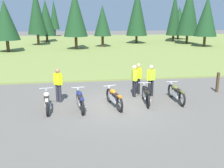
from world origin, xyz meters
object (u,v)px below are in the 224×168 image
at_px(motorcycle_cream, 47,101).
at_px(rider_in_hivis_vest, 58,83).
at_px(rider_checking_bike, 134,79).
at_px(motorcycle_olive, 176,93).
at_px(rider_near_row_end, 138,77).
at_px(motorcycle_orange, 114,98).
at_px(motorcycle_black, 146,94).
at_px(rider_with_back_turned, 151,79).
at_px(trail_marker_post, 218,82).
at_px(motorcycle_navy, 80,100).

height_order(motorcycle_cream, rider_in_hivis_vest, rider_in_hivis_vest).
relative_size(rider_in_hivis_vest, rider_checking_bike, 1.00).
bearing_deg(motorcycle_olive, rider_near_row_end, 133.93).
bearing_deg(motorcycle_cream, motorcycle_orange, 0.68).
bearing_deg(motorcycle_black, rider_with_back_turned, 61.95).
relative_size(motorcycle_olive, rider_in_hivis_vest, 1.26).
bearing_deg(motorcycle_orange, motorcycle_cream, -179.32).
height_order(motorcycle_black, trail_marker_post, trail_marker_post).
distance_m(motorcycle_navy, motorcycle_orange, 1.57).
bearing_deg(rider_near_row_end, motorcycle_olive, -46.07).
xyz_separation_m(motorcycle_navy, motorcycle_black, (3.17, 0.42, 0.00)).
height_order(motorcycle_cream, trail_marker_post, trail_marker_post).
relative_size(motorcycle_navy, rider_near_row_end, 1.26).
distance_m(motorcycle_cream, motorcycle_olive, 6.17).
bearing_deg(trail_marker_post, motorcycle_orange, -165.56).
xyz_separation_m(motorcycle_olive, trail_marker_post, (2.89, 1.24, 0.12)).
xyz_separation_m(rider_near_row_end, trail_marker_post, (4.42, -0.34, -0.39)).
bearing_deg(motorcycle_cream, rider_with_back_turned, 14.72).
bearing_deg(motorcycle_olive, rider_in_hivis_vest, 172.52).
bearing_deg(rider_near_row_end, rider_with_back_turned, -47.07).
bearing_deg(motorcycle_navy, rider_checking_bike, 28.25).
relative_size(motorcycle_black, motorcycle_olive, 1.00).
bearing_deg(trail_marker_post, motorcycle_cream, -170.05).
bearing_deg(rider_in_hivis_vest, rider_checking_bike, 5.27).
relative_size(rider_with_back_turned, trail_marker_post, 1.51).
height_order(rider_with_back_turned, rider_checking_bike, same).
distance_m(motorcycle_orange, rider_near_row_end, 2.54).
height_order(motorcycle_navy, trail_marker_post, trail_marker_post).
xyz_separation_m(motorcycle_cream, rider_checking_bike, (4.30, 1.45, 0.51)).
height_order(motorcycle_cream, motorcycle_orange, same).
height_order(motorcycle_orange, motorcycle_black, same).
distance_m(motorcycle_navy, motorcycle_olive, 4.72).
bearing_deg(rider_near_row_end, rider_in_hivis_vest, -168.75).
distance_m(rider_in_hivis_vest, rider_with_back_turned, 4.72).
relative_size(motorcycle_orange, rider_in_hivis_vest, 1.25).
distance_m(motorcycle_orange, rider_in_hivis_vest, 2.83).
xyz_separation_m(motorcycle_orange, rider_in_hivis_vest, (-2.57, 1.06, 0.51)).
distance_m(motorcycle_orange, motorcycle_black, 1.63).
bearing_deg(motorcycle_black, motorcycle_cream, -175.75).
bearing_deg(rider_near_row_end, motorcycle_black, -90.27).
height_order(motorcycle_navy, rider_near_row_end, rider_near_row_end).
bearing_deg(rider_with_back_turned, rider_in_hivis_vest, -176.85).
xyz_separation_m(motorcycle_cream, rider_with_back_turned, (5.17, 1.36, 0.51)).
bearing_deg(trail_marker_post, rider_with_back_turned, -176.61).
relative_size(motorcycle_cream, trail_marker_post, 1.90).
distance_m(motorcycle_black, trail_marker_post, 4.60).
xyz_separation_m(motorcycle_black, rider_near_row_end, (0.01, 1.59, 0.51)).
height_order(motorcycle_orange, rider_checking_bike, rider_checking_bike).
height_order(motorcycle_black, rider_near_row_end, rider_near_row_end).
height_order(motorcycle_black, motorcycle_olive, same).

